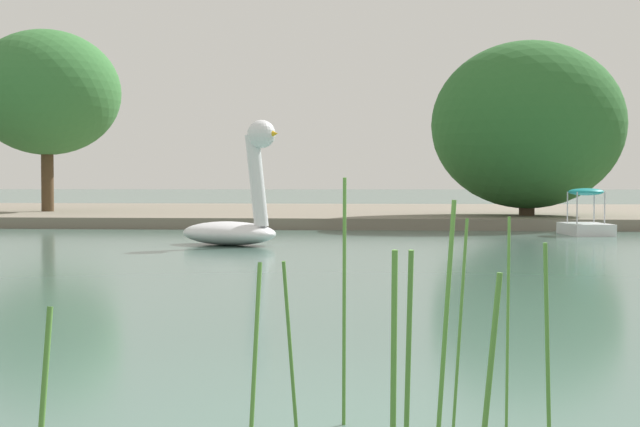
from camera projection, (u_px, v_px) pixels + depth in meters
name	position (u px, v px, depth m)	size (l,w,h in m)	color
shore_bank_far	(404.00, 213.00, 37.74)	(152.52, 20.72, 0.35)	slate
swan_boat	(236.00, 216.00, 20.77)	(2.80, 2.27, 2.87)	white
pedal_boat_teal	(586.00, 220.00, 25.05)	(1.32, 1.98, 1.30)	white
tree_sapling_by_fence	(47.00, 93.00, 34.78)	(6.23, 6.26, 7.00)	#4C3823
tree_willow_near_path	(527.00, 125.00, 30.22)	(7.54, 7.25, 5.85)	#423323
reed_clump_foreground	(377.00, 345.00, 4.80)	(2.55, 1.11, 1.46)	#4C7F33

